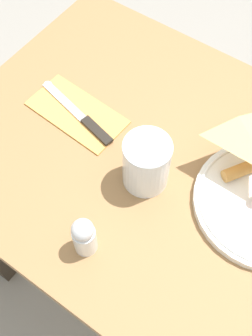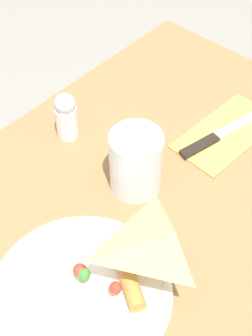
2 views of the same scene
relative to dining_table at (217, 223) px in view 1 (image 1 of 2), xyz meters
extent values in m
plane|color=gray|center=(0.00, 0.00, -0.59)|extent=(6.00, 6.00, 0.00)
cube|color=olive|center=(0.00, 0.00, 0.10)|extent=(1.15, 0.65, 0.03)
cube|color=#382D23|center=(0.53, -0.28, -0.26)|extent=(0.06, 0.06, 0.68)
cylinder|color=#C68942|center=(0.00, -0.06, 0.14)|extent=(0.07, 0.10, 0.02)
cylinder|color=white|center=(0.15, 0.05, 0.17)|extent=(0.09, 0.09, 0.11)
cylinder|color=white|center=(0.15, 0.05, 0.15)|extent=(0.08, 0.08, 0.07)
torus|color=white|center=(0.15, 0.05, 0.22)|extent=(0.09, 0.09, 0.00)
cube|color=#E59E4C|center=(0.35, 0.01, 0.11)|extent=(0.21, 0.12, 0.00)
cube|color=black|center=(0.29, 0.02, 0.12)|extent=(0.08, 0.04, 0.01)
cube|color=silver|center=(0.39, 0.00, 0.12)|extent=(0.13, 0.05, 0.00)
ellipsoid|color=silver|center=(0.45, -0.02, 0.12)|extent=(0.02, 0.02, 0.00)
cylinder|color=white|center=(0.16, 0.22, 0.14)|extent=(0.04, 0.04, 0.06)
sphere|color=silver|center=(0.16, 0.22, 0.19)|extent=(0.04, 0.04, 0.04)
camera|label=1|loc=(-0.04, 0.39, 0.81)|focal=45.00mm
camera|label=2|loc=(-0.27, -0.30, 0.78)|focal=55.00mm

